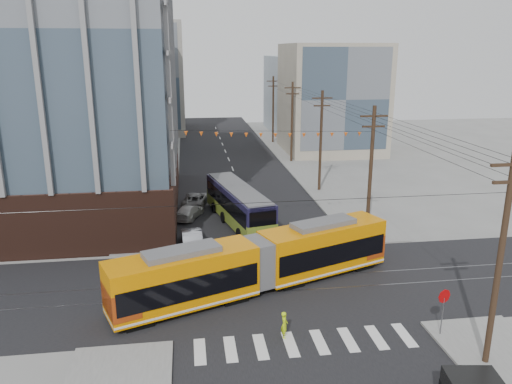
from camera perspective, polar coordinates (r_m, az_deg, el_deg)
The scene contains 16 objects.
ground at distance 30.47m, azimuth 4.28°, elevation -13.83°, with size 160.00×160.00×0.00m, color slate.
office_building at distance 51.41m, azimuth -27.09°, elevation 13.37°, with size 30.00×25.00×28.60m, color #381E16.
bg_bldg_nw_near at distance 78.84m, azimuth -16.40°, elevation 10.87°, with size 18.00×16.00×18.00m, color #8C99A5.
bg_bldg_ne_near at distance 77.30m, azimuth 8.60°, elevation 10.50°, with size 14.00×14.00×16.00m, color gray.
bg_bldg_nw_far at distance 98.28m, azimuth -13.06°, elevation 12.57°, with size 16.00×18.00×20.00m, color gray.
bg_bldg_ne_far at distance 97.13m, azimuth 6.36°, elevation 11.06°, with size 16.00×16.00×14.00m, color #8C99A5.
utility_pole_near at distance 26.28m, azimuth 26.07°, elevation -7.22°, with size 0.30×0.30×11.00m, color black.
utility_pole_far at distance 83.61m, azimuth 1.97°, elevation 9.34°, with size 0.30×0.30×11.00m, color black.
streetcar at distance 32.50m, azimuth 0.23°, elevation -8.11°, with size 19.33×2.72×3.72m, color #D57900, non-canonical shape.
city_bus at distance 44.82m, azimuth -2.01°, elevation -1.45°, with size 2.63×12.13×3.44m, color #1A1738, non-canonical shape.
parked_car_silver at distance 40.06m, azimuth -7.36°, elevation -5.23°, with size 1.54×4.41×1.45m, color #A7A9B1.
parked_car_white at distance 46.82m, azimuth -7.66°, elevation -2.22°, with size 1.75×4.30×1.25m, color #B2B2B2.
parked_car_grey at distance 50.35m, azimuth -6.96°, elevation -0.84°, with size 2.23×4.83×1.34m, color slate.
pedestrian at distance 28.01m, azimuth 3.26°, elevation -14.90°, with size 0.56×0.37×1.53m, color #B9DF10.
stop_sign at distance 29.53m, azimuth 20.51°, elevation -13.00°, with size 0.80×0.80×2.64m, color #A00002, non-canonical shape.
jersey_barrier at distance 43.01m, azimuth 11.78°, elevation -4.45°, with size 0.82×3.65×0.73m, color gray.
Camera 1 is at (-5.86, -25.80, 15.11)m, focal length 35.00 mm.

